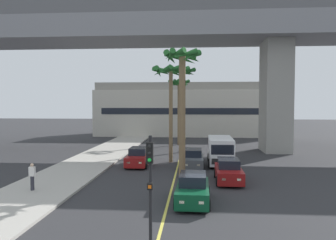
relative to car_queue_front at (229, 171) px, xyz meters
name	(u,v)px	position (x,y,z in m)	size (l,w,h in m)	color
sidewalk_left	(41,189)	(-11.73, -3.12, -0.65)	(4.80, 80.00, 0.15)	#ADA89E
lane_stripe_center	(177,167)	(-3.73, 4.88, -0.72)	(0.14, 56.00, 0.01)	#DBCC4C
bridge_overpass	(189,35)	(-2.93, 15.12, 12.28)	(85.51, 8.00, 16.40)	gray
pier_building_backdrop	(186,110)	(-3.73, 33.57, 3.55)	(29.58, 8.04, 8.66)	beige
car_queue_front	(229,171)	(0.00, 0.00, 0.00)	(1.88, 4.12, 1.56)	maroon
car_queue_second	(193,159)	(-2.43, 4.72, 0.00)	(1.89, 4.13, 1.56)	#4C5156
car_queue_third	(138,158)	(-7.09, 5.31, 0.00)	(1.86, 4.11, 1.56)	maroon
car_queue_fourth	(193,190)	(-2.40, -5.04, 0.00)	(1.91, 4.14, 1.56)	#0C4728
delivery_van	(220,150)	(-0.06, 6.42, 0.57)	(2.22, 5.28, 2.36)	white
traffic_light_median_near	(150,177)	(-3.89, -11.17, 1.99)	(0.24, 0.37, 4.20)	black
palm_tree_near_median	(182,79)	(-3.22, 1.30, 6.36)	(2.81, 2.86, 9.27)	brown
palm_tree_mid_median	(179,90)	(-4.34, 20.23, 6.31)	(2.86, 2.90, 8.46)	brown
palm_tree_far_median	(181,82)	(-3.78, 13.56, 6.89)	(3.30, 3.28, 9.26)	brown
palm_tree_farthest_median	(171,81)	(-4.47, 7.37, 6.63)	(3.50, 3.50, 8.77)	brown
pedestrian_far_along	(32,176)	(-11.98, -3.72, 0.28)	(0.34, 0.22, 1.62)	#2D2D38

